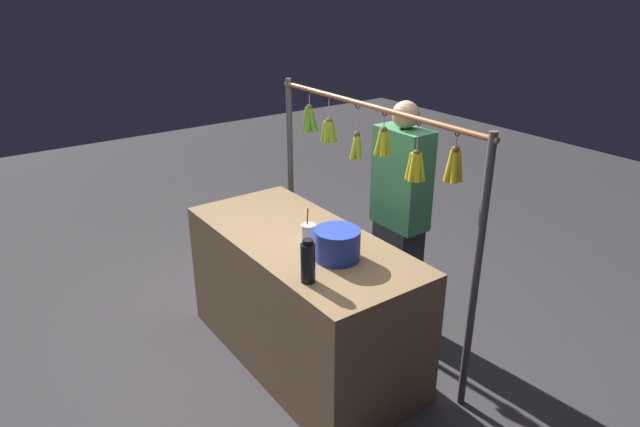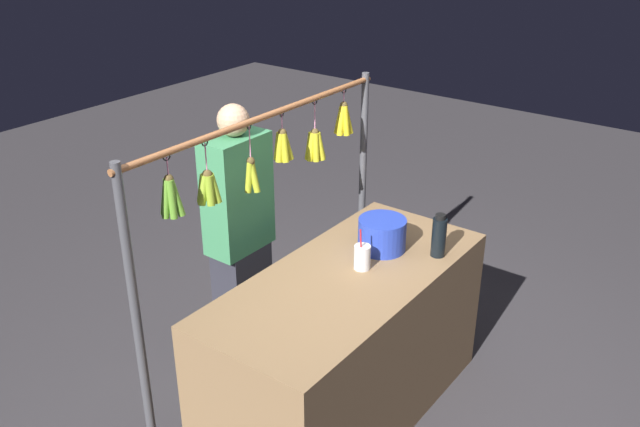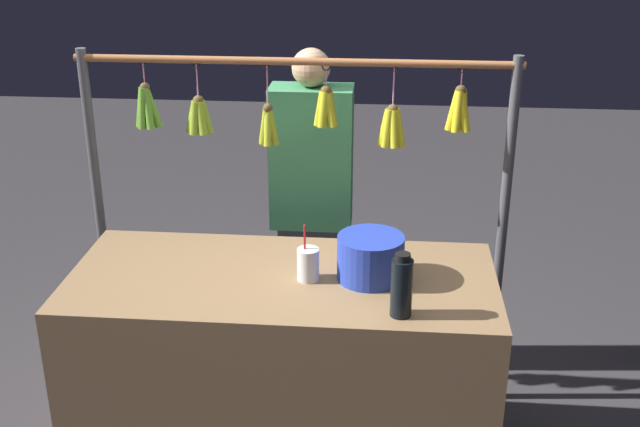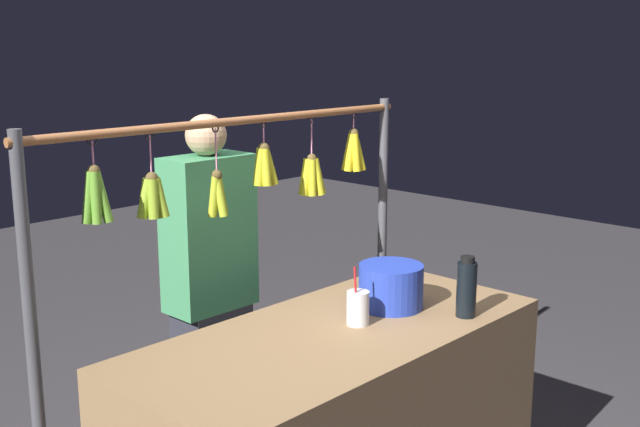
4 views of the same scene
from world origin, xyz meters
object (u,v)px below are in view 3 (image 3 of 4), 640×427
blue_bucket (371,258)px  vendor_person (312,217)px  water_bottle (402,286)px  drink_cup (308,264)px

blue_bucket → vendor_person: bearing=-68.4°
water_bottle → vendor_person: bearing=-68.1°
drink_cup → vendor_person: 0.80m
water_bottle → blue_bucket: 0.30m
vendor_person → blue_bucket: bearing=111.6°
blue_bucket → vendor_person: (0.30, -0.75, -0.16)m
drink_cup → vendor_person: (0.06, -0.79, -0.14)m
blue_bucket → drink_cup: 0.24m
water_bottle → vendor_person: size_ratio=0.15×
water_bottle → vendor_person: 1.12m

